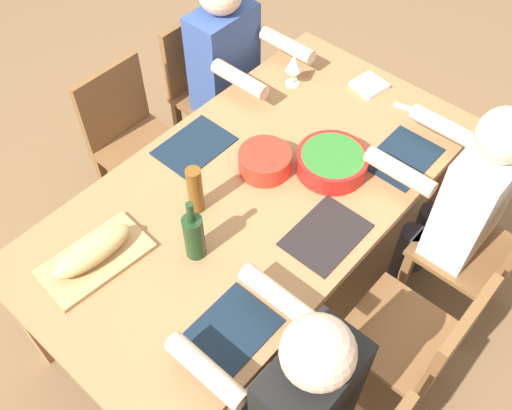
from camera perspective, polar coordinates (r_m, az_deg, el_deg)
ground_plane at (r=2.92m, az=0.00°, el=-7.73°), size 8.00×8.00×0.00m
dining_table at (r=2.37m, az=0.00°, el=0.57°), size 1.97×1.03×0.74m
chair_far_center at (r=2.95m, az=-12.40°, el=6.70°), size 0.40×0.40×0.85m
diner_near_left at (r=1.93m, az=4.14°, el=-18.60°), size 0.41×0.53×1.20m
chair_far_right at (r=3.19m, az=-4.95°, el=11.95°), size 0.40×0.40×0.85m
diner_far_right at (r=2.95m, az=-2.63°, el=13.70°), size 0.41×0.53×1.20m
chair_near_right at (r=2.62m, az=22.21°, el=-4.57°), size 0.40×0.40×0.85m
diner_near_right at (r=2.48m, az=20.07°, el=0.47°), size 0.41×0.53×1.20m
chair_near_center at (r=2.31m, az=16.18°, el=-13.14°), size 0.40×0.40×0.85m
serving_bowl_salad at (r=2.34m, az=0.90°, el=4.52°), size 0.22×0.22×0.09m
serving_bowl_greens at (r=2.36m, az=7.66°, el=4.38°), size 0.30×0.30×0.09m
cutting_board at (r=2.17m, az=-15.84°, el=-5.28°), size 0.42×0.25×0.02m
bread_loaf at (r=2.13m, az=-16.16°, el=-4.46°), size 0.33×0.14×0.09m
wine_bottle at (r=2.04m, az=-6.27°, el=-3.07°), size 0.08×0.08×0.29m
beer_bottle at (r=2.17m, az=-6.14°, el=1.50°), size 0.06×0.06×0.22m
wine_glass at (r=2.71m, az=3.81°, el=13.95°), size 0.08×0.08×0.17m
placemat_far_center at (r=2.48m, az=-6.22°, el=5.92°), size 0.32×0.23×0.01m
placemat_near_left at (r=1.96m, az=-2.74°, el=-12.72°), size 0.32×0.23×0.01m
placemat_near_right at (r=2.50m, az=14.55°, el=4.66°), size 0.32×0.23×0.01m
placemat_near_center at (r=2.18m, az=7.06°, el=-3.00°), size 0.32×0.23×0.01m
carving_knife at (r=2.73m, az=15.99°, el=9.08°), size 0.09×0.23×0.01m
napkin_stack at (r=2.81m, az=11.34°, el=11.73°), size 0.16×0.16×0.02m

